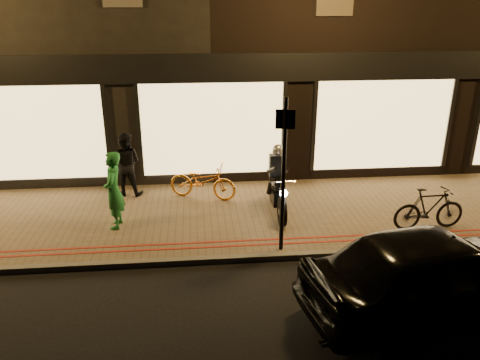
% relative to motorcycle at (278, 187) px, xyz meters
% --- Properties ---
extents(ground, '(90.00, 90.00, 0.00)m').
position_rel_motorcycle_xyz_m(ground, '(-1.38, -1.99, -0.73)').
color(ground, black).
rests_on(ground, ground).
extents(sidewalk, '(50.00, 4.00, 0.12)m').
position_rel_motorcycle_xyz_m(sidewalk, '(-1.38, 0.01, -0.67)').
color(sidewalk, brown).
rests_on(sidewalk, ground).
extents(kerb_stone, '(50.00, 0.14, 0.12)m').
position_rel_motorcycle_xyz_m(kerb_stone, '(-1.38, -1.94, -0.67)').
color(kerb_stone, '#59544C').
rests_on(kerb_stone, ground).
extents(red_kerb_lines, '(50.00, 0.26, 0.01)m').
position_rel_motorcycle_xyz_m(red_kerb_lines, '(-1.38, -1.44, -0.61)').
color(red_kerb_lines, maroon).
rests_on(red_kerb_lines, sidewalk).
extents(building_row, '(48.00, 10.11, 8.50)m').
position_rel_motorcycle_xyz_m(building_row, '(-1.38, 7.00, 3.51)').
color(building_row, black).
rests_on(building_row, ground).
extents(motorcycle, '(0.60, 1.94, 1.59)m').
position_rel_motorcycle_xyz_m(motorcycle, '(0.00, 0.00, 0.00)').
color(motorcycle, black).
rests_on(motorcycle, sidewalk).
extents(sign_post, '(0.35, 0.09, 3.00)m').
position_rel_motorcycle_xyz_m(sign_post, '(-0.22, -1.74, 1.06)').
color(sign_post, black).
rests_on(sign_post, sidewalk).
extents(bicycle_gold, '(1.79, 1.14, 0.89)m').
position_rel_motorcycle_xyz_m(bicycle_gold, '(-1.68, 0.98, -0.17)').
color(bicycle_gold, orange).
rests_on(bicycle_gold, sidewalk).
extents(bicycle_dark, '(1.59, 0.53, 0.94)m').
position_rel_motorcycle_xyz_m(bicycle_dark, '(3.04, -1.17, -0.14)').
color(bicycle_dark, black).
rests_on(bicycle_dark, sidewalk).
extents(person_green, '(0.40, 0.61, 1.68)m').
position_rel_motorcycle_xyz_m(person_green, '(-3.57, -0.42, 0.22)').
color(person_green, '#1F7532').
rests_on(person_green, sidewalk).
extents(person_dark, '(0.88, 0.74, 1.60)m').
position_rel_motorcycle_xyz_m(person_dark, '(-3.56, 1.43, 0.19)').
color(person_dark, black).
rests_on(person_dark, sidewalk).
extents(parked_car, '(4.54, 2.52, 1.46)m').
position_rel_motorcycle_xyz_m(parked_car, '(1.84, -3.79, -0.01)').
color(parked_car, black).
rests_on(parked_car, ground).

